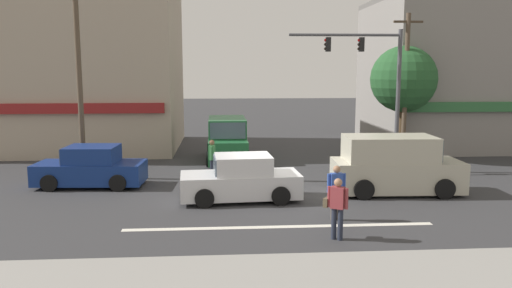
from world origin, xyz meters
TOP-DOWN VIEW (x-y plane):
  - ground_plane at (0.00, 0.00)m, footprint 120.00×120.00m
  - lane_marking_stripe at (0.00, -3.50)m, footprint 9.00×0.24m
  - building_left_block at (-10.50, 11.96)m, footprint 12.69×8.61m
  - building_right_corner at (13.27, 11.56)m, footprint 11.76×8.58m
  - street_tree at (7.35, 6.93)m, footprint 3.26×3.26m
  - utility_pole_near_left at (-7.41, 3.60)m, footprint 1.40×0.22m
  - utility_pole_far_right at (7.16, 6.14)m, footprint 1.40×0.22m
  - traffic_light_mast at (5.07, 4.03)m, footprint 4.89×0.28m
  - van_parked_curbside at (-1.38, 7.23)m, footprint 2.07×4.62m
  - sedan_waiting_far at (-1.00, -0.42)m, footprint 4.20×2.08m
  - van_crossing_leftbound at (4.64, 0.19)m, footprint 4.66×2.16m
  - sedan_approaching_near at (-6.72, 2.04)m, footprint 4.19×2.07m
  - pedestrian_foreground_with_bag at (1.38, -4.65)m, footprint 0.63×0.54m
  - pedestrian_mid_crossing at (-2.04, 2.83)m, footprint 0.37×0.67m
  - pedestrian_far_side at (1.76, -2.95)m, footprint 0.57×0.24m

SIDE VIEW (x-z plane):
  - ground_plane at x=0.00m, z-range 0.00..0.00m
  - lane_marking_stripe at x=0.00m, z-range 0.00..0.01m
  - sedan_waiting_far at x=-1.00m, z-range -0.08..1.50m
  - sedan_approaching_near at x=-6.72m, z-range -0.08..1.50m
  - pedestrian_far_side at x=1.76m, z-range 0.11..1.78m
  - pedestrian_foreground_with_bag at x=1.38m, z-range 0.12..1.79m
  - pedestrian_mid_crossing at x=-2.04m, z-range 0.12..1.79m
  - van_parked_curbside at x=-1.38m, z-range -0.05..2.06m
  - van_crossing_leftbound at x=4.64m, z-range -0.05..2.06m
  - utility_pole_far_right at x=7.16m, z-range 0.15..7.26m
  - street_tree at x=7.35m, z-range 1.18..6.83m
  - traffic_light_mast at x=5.07m, z-range 1.08..7.28m
  - utility_pole_near_left at x=-7.41m, z-range 0.15..8.28m
  - building_right_corner at x=13.27m, z-range 0.00..8.58m
  - building_left_block at x=-10.50m, z-range 0.00..10.02m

